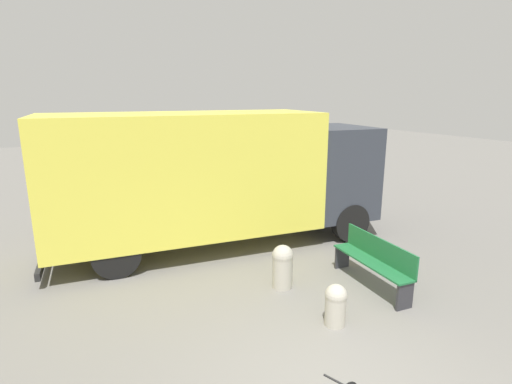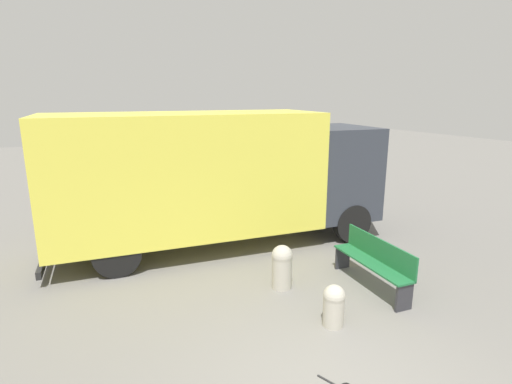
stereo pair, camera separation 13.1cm
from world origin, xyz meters
name	(u,v)px [view 2 (the right image)]	position (x,y,z in m)	size (l,w,h in m)	color
delivery_truck	(218,174)	(0.75, 5.69, 1.81)	(8.22, 3.01, 3.27)	#EAE04C
park_bench	(374,260)	(2.63, 2.23, 0.55)	(0.57, 2.02, 0.97)	#1E6638
bollard_near_bench	(334,304)	(1.10, 1.47, 0.38)	(0.36, 0.36, 0.71)	#B2AD9E
bollard_far_bench	(282,265)	(1.01, 2.99, 0.47)	(0.41, 0.41, 0.87)	#B2AD9E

